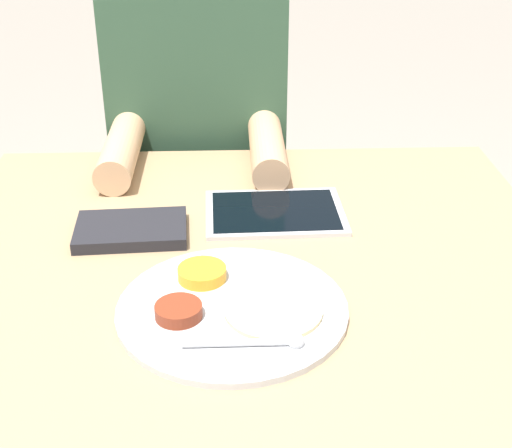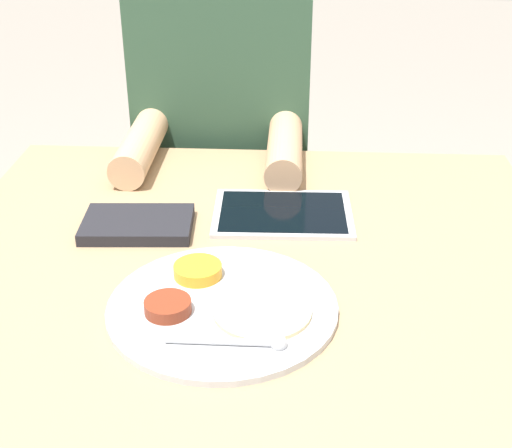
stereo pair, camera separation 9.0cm
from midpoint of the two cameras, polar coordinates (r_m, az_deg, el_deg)
dining_table at (r=1.35m, az=1.63°, el=-16.08°), size 1.00×0.86×0.74m
thali_tray at (r=0.99m, az=-0.18°, el=-6.61°), size 0.32×0.32×0.03m
red_notebook at (r=1.20m, az=-7.34°, el=-0.14°), size 0.19×0.13×0.02m
tablet_device at (r=1.24m, az=4.24°, el=0.80°), size 0.24×0.18×0.01m
person_diner at (r=1.70m, az=-1.02°, el=3.15°), size 0.39×0.47×1.23m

